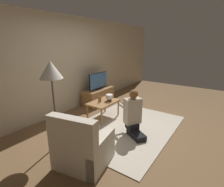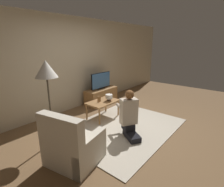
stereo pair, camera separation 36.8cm
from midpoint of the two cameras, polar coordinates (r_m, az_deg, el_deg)
ground_plane at (r=4.16m, az=1.76°, el=-10.96°), size 10.00×10.00×0.00m
wall_back at (r=5.04m, az=-17.11°, el=8.74°), size 10.00×0.06×2.60m
rug at (r=4.15m, az=1.76°, el=-10.86°), size 2.69×2.04×0.02m
tv_stand at (r=5.64m, az=-6.25°, el=-0.90°), size 1.13×0.44×0.48m
tv at (r=5.52m, az=-6.44°, el=4.12°), size 0.82×0.08×0.52m
coffee_table at (r=4.48m, az=-5.21°, el=-3.30°), size 0.81×0.52×0.46m
floor_lamp at (r=3.25m, az=-22.37°, el=5.78°), size 0.40×0.40×1.61m
armchair at (r=2.97m, az=-13.29°, el=-17.10°), size 0.86×0.90×0.92m
person_kneeling at (r=3.66m, az=4.01°, el=-6.53°), size 0.64×0.81×0.98m
picture_frame at (r=4.40m, az=-6.43°, el=-1.97°), size 0.11×0.01×0.15m
table_lamp at (r=4.48m, az=-3.24°, el=-1.19°), size 0.18×0.18×0.17m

